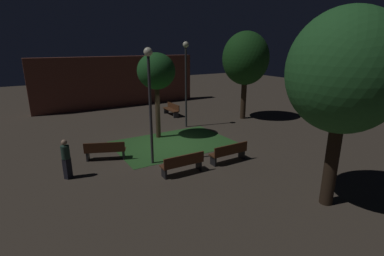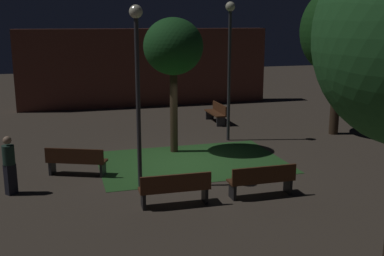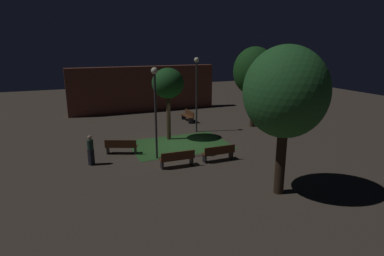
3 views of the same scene
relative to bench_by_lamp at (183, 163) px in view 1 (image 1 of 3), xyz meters
name	(u,v)px [view 1 (image 1 of 3)]	position (x,y,z in m)	size (l,w,h in m)	color
ground_plane	(172,145)	(1.19, 3.31, -0.48)	(60.00, 60.00, 0.00)	#473D33
grass_lawn	(174,143)	(1.43, 3.52, -0.48)	(6.05, 4.19, 0.01)	#2D6028
bench_by_lamp	(183,163)	(0.00, 0.00, 0.00)	(1.81, 0.52, 0.88)	brown
bench_back_row	(229,152)	(2.37, 0.00, 0.00)	(1.80, 0.49, 0.88)	#512D19
bench_lawn_edge	(105,150)	(-2.30, 3.13, 0.00)	(1.84, 1.14, 0.88)	#422314
bench_corner	(172,109)	(4.23, 9.16, 0.00)	(0.48, 1.80, 0.88)	#512D19
tree_right_canopy	(345,73)	(3.01, -4.39, 3.82)	(3.39, 3.39, 6.18)	#2D2116
tree_left_canopy	(156,72)	(1.18, 4.92, 3.19)	(2.05, 2.05, 4.70)	#423021
tree_tall_center	(246,59)	(8.18, 5.76, 3.68)	(3.15, 3.15, 5.98)	#38281C
lamp_post_plaza_west	(186,72)	(3.60, 5.95, 3.03)	(0.36, 0.36, 5.27)	#333338
lamp_post_path_center	(150,88)	(-0.61, 1.68, 2.87)	(0.36, 0.36, 4.99)	#333338
pedestrian	(66,158)	(-4.06, 2.04, 0.37)	(0.34, 0.33, 1.61)	black
building_wall_backdrop	(119,82)	(1.98, 14.53, 1.60)	(13.59, 0.80, 4.17)	brown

